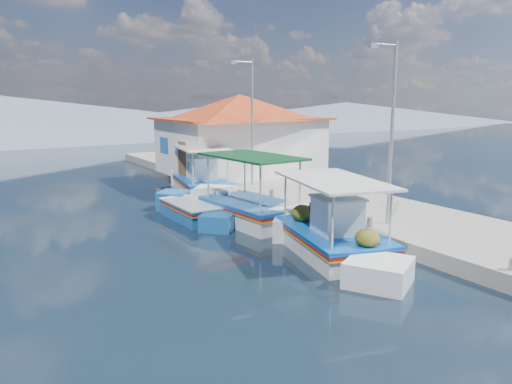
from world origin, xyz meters
TOP-DOWN VIEW (x-y plane):
  - ground at (0.00, 0.00)m, footprint 160.00×160.00m
  - quay at (5.90, 6.00)m, footprint 5.00×44.00m
  - bollards at (3.80, 5.25)m, footprint 0.20×17.20m
  - main_caique at (1.84, 1.70)m, footprint 3.51×7.55m
  - caique_green_canopy at (1.72, 6.27)m, footprint 2.69×7.65m
  - caique_blue_hull at (0.08, 7.94)m, footprint 1.73×5.67m
  - caique_far at (2.63, 12.65)m, footprint 3.07×7.22m
  - harbor_building at (6.20, 15.00)m, footprint 10.49×10.49m
  - lamp_post_near at (4.51, 2.00)m, footprint 1.21×0.14m
  - lamp_post_far at (4.51, 11.00)m, footprint 1.21×0.14m
  - mountain_ridge at (6.54, 56.00)m, footprint 171.40×96.00m

SIDE VIEW (x-z plane):
  - ground at x=0.00m, z-range 0.00..0.00m
  - quay at x=5.90m, z-range 0.00..0.50m
  - caique_blue_hull at x=0.08m, z-range -0.23..0.78m
  - caique_green_canopy at x=1.72m, z-range -1.01..1.86m
  - caique_far at x=2.63m, z-range -0.81..1.76m
  - main_caique at x=1.84m, z-range -0.79..1.78m
  - bollards at x=3.80m, z-range 0.50..0.80m
  - mountain_ridge at x=6.54m, z-range -0.71..4.79m
  - harbor_building at x=6.20m, z-range 0.58..4.98m
  - lamp_post_near at x=4.51m, z-range 0.85..6.85m
  - lamp_post_far at x=4.51m, z-range 0.85..6.85m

